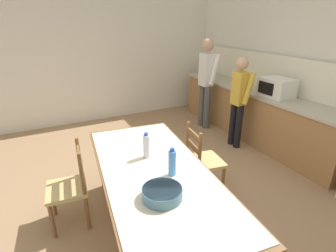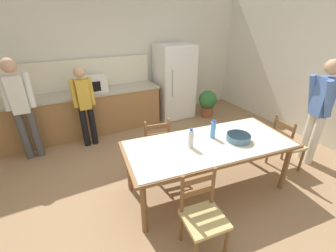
# 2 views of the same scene
# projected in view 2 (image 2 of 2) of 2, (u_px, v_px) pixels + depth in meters

# --- Properties ---
(ground_plane) EXTENTS (8.32, 8.32, 0.00)m
(ground_plane) POSITION_uv_depth(u_px,v_px,m) (167.00, 181.00, 3.46)
(ground_plane) COLOR #9E7A56
(wall_back) EXTENTS (6.52, 0.12, 2.90)m
(wall_back) POSITION_uv_depth(u_px,v_px,m) (112.00, 58.00, 4.94)
(wall_back) COLOR silver
(wall_back) RESTS_ON ground
(wall_right) EXTENTS (0.12, 5.20, 2.90)m
(wall_right) POSITION_uv_depth(u_px,v_px,m) (324.00, 66.00, 4.15)
(wall_right) COLOR silver
(wall_right) RESTS_ON ground
(kitchen_counter) EXTENTS (3.60, 0.66, 0.90)m
(kitchen_counter) POSITION_uv_depth(u_px,v_px,m) (75.00, 115.00, 4.63)
(kitchen_counter) COLOR #9E7042
(kitchen_counter) RESTS_ON ground
(counter_splashback) EXTENTS (3.56, 0.03, 0.60)m
(counter_splashback) POSITION_uv_depth(u_px,v_px,m) (66.00, 76.00, 4.55)
(counter_splashback) COLOR #EFE8CB
(counter_splashback) RESTS_ON kitchen_counter
(refrigerator) EXTENTS (0.84, 0.73, 1.72)m
(refrigerator) POSITION_uv_depth(u_px,v_px,m) (175.00, 82.00, 5.36)
(refrigerator) COLOR white
(refrigerator) RESTS_ON ground
(microwave) EXTENTS (0.50, 0.39, 0.30)m
(microwave) POSITION_uv_depth(u_px,v_px,m) (94.00, 84.00, 4.54)
(microwave) COLOR white
(microwave) RESTS_ON kitchen_counter
(dining_table) EXTENTS (2.36, 1.22, 0.77)m
(dining_table) POSITION_uv_depth(u_px,v_px,m) (209.00, 148.00, 3.02)
(dining_table) COLOR brown
(dining_table) RESTS_ON ground
(bottle_near_centre) EXTENTS (0.07, 0.07, 0.27)m
(bottle_near_centre) POSITION_uv_depth(u_px,v_px,m) (191.00, 139.00, 2.84)
(bottle_near_centre) COLOR silver
(bottle_near_centre) RESTS_ON dining_table
(bottle_off_centre) EXTENTS (0.07, 0.07, 0.27)m
(bottle_off_centre) POSITION_uv_depth(u_px,v_px,m) (213.00, 129.00, 3.07)
(bottle_off_centre) COLOR #4C8ED6
(bottle_off_centre) RESTS_ON dining_table
(serving_bowl) EXTENTS (0.32, 0.32, 0.09)m
(serving_bowl) POSITION_uv_depth(u_px,v_px,m) (238.00, 137.00, 3.03)
(serving_bowl) COLOR slate
(serving_bowl) RESTS_ON dining_table
(chair_head_end) EXTENTS (0.45, 0.47, 0.91)m
(chair_head_end) POSITION_uv_depth(u_px,v_px,m) (286.00, 144.00, 3.59)
(chair_head_end) COLOR brown
(chair_head_end) RESTS_ON ground
(chair_side_near_left) EXTENTS (0.46, 0.44, 0.91)m
(chair_side_near_left) POSITION_uv_depth(u_px,v_px,m) (203.00, 216.00, 2.31)
(chair_side_near_left) COLOR brown
(chair_side_near_left) RESTS_ON ground
(chair_side_far_left) EXTENTS (0.48, 0.46, 0.91)m
(chair_side_far_left) POSITION_uv_depth(u_px,v_px,m) (155.00, 143.00, 3.62)
(chair_side_far_left) COLOR brown
(chair_side_far_left) RESTS_ON ground
(person_at_sink) EXTENTS (0.44, 0.30, 1.74)m
(person_at_sink) POSITION_uv_depth(u_px,v_px,m) (21.00, 106.00, 3.65)
(person_at_sink) COLOR #4C4C4C
(person_at_sink) RESTS_ON ground
(person_at_counter) EXTENTS (0.38, 0.27, 1.53)m
(person_at_counter) POSITION_uv_depth(u_px,v_px,m) (85.00, 103.00, 4.09)
(person_at_counter) COLOR black
(person_at_counter) RESTS_ON ground
(person_by_table) EXTENTS (0.38, 0.49, 1.74)m
(person_by_table) POSITION_uv_depth(u_px,v_px,m) (320.00, 108.00, 3.55)
(person_by_table) COLOR silver
(person_by_table) RESTS_ON ground
(potted_plant) EXTENTS (0.44, 0.44, 0.67)m
(potted_plant) POSITION_uv_depth(u_px,v_px,m) (208.00, 102.00, 5.52)
(potted_plant) COLOR brown
(potted_plant) RESTS_ON ground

